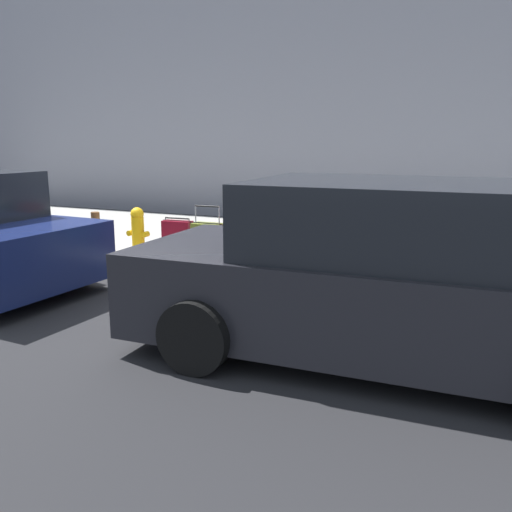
# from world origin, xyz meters

# --- Properties ---
(ground_plane) EXTENTS (40.00, 40.00, 0.00)m
(ground_plane) POSITION_xyz_m (0.00, 0.00, 0.00)
(ground_plane) COLOR black
(sidewalk_curb) EXTENTS (18.00, 5.00, 0.14)m
(sidewalk_curb) POSITION_xyz_m (0.00, -2.50, 0.07)
(sidewalk_curb) COLOR #9E9B93
(sidewalk_curb) RESTS_ON ground_plane
(building_facade_sidewalk_side) EXTENTS (24.00, 3.00, 8.38)m
(building_facade_sidewalk_side) POSITION_xyz_m (0.00, -7.49, 4.19)
(building_facade_sidewalk_side) COLOR gray
(building_facade_sidewalk_side) RESTS_ON ground_plane
(suitcase_navy_0) EXTENTS (0.38, 0.22, 0.57)m
(suitcase_navy_0) POSITION_xyz_m (-3.52, -0.75, 0.40)
(suitcase_navy_0) COLOR navy
(suitcase_navy_0) RESTS_ON sidewalk_curb
(suitcase_silver_1) EXTENTS (0.50, 0.21, 1.01)m
(suitcase_silver_1) POSITION_xyz_m (-2.97, -0.74, 0.53)
(suitcase_silver_1) COLOR #9EA0A8
(suitcase_silver_1) RESTS_ON sidewalk_curb
(suitcase_teal_2) EXTENTS (0.50, 0.25, 0.65)m
(suitcase_teal_2) POSITION_xyz_m (-2.36, -0.74, 0.44)
(suitcase_teal_2) COLOR #0F606B
(suitcase_teal_2) RESTS_ON sidewalk_curb
(suitcase_black_3) EXTENTS (0.38, 0.22, 0.99)m
(suitcase_black_3) POSITION_xyz_m (-1.81, -0.83, 0.48)
(suitcase_black_3) COLOR black
(suitcase_black_3) RESTS_ON sidewalk_curb
(suitcase_red_4) EXTENTS (0.45, 0.25, 0.97)m
(suitcase_red_4) POSITION_xyz_m (-1.29, -0.76, 0.48)
(suitcase_red_4) COLOR red
(suitcase_red_4) RESTS_ON sidewalk_curb
(suitcase_olive_5) EXTENTS (0.46, 0.26, 0.86)m
(suitcase_olive_5) POSITION_xyz_m (-0.73, -0.71, 0.44)
(suitcase_olive_5) COLOR #59601E
(suitcase_olive_5) RESTS_ON sidewalk_curb
(suitcase_maroon_6) EXTENTS (0.48, 0.22, 0.63)m
(suitcase_maroon_6) POSITION_xyz_m (-0.15, -0.80, 0.43)
(suitcase_maroon_6) COLOR maroon
(suitcase_maroon_6) RESTS_ON sidewalk_curb
(fire_hydrant) EXTENTS (0.39, 0.21, 0.75)m
(fire_hydrant) POSITION_xyz_m (0.58, -0.78, 0.53)
(fire_hydrant) COLOR #D89E0C
(fire_hydrant) RESTS_ON sidewalk_curb
(bollard_post) EXTENTS (0.14, 0.14, 0.65)m
(bollard_post) POSITION_xyz_m (1.30, -0.63, 0.47)
(bollard_post) COLOR brown
(bollard_post) RESTS_ON sidewalk_curb
(parked_car_charcoal_0) EXTENTS (4.69, 2.24, 1.59)m
(parked_car_charcoal_0) POSITION_xyz_m (-3.82, 1.51, 0.75)
(parked_car_charcoal_0) COLOR black
(parked_car_charcoal_0) RESTS_ON ground_plane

